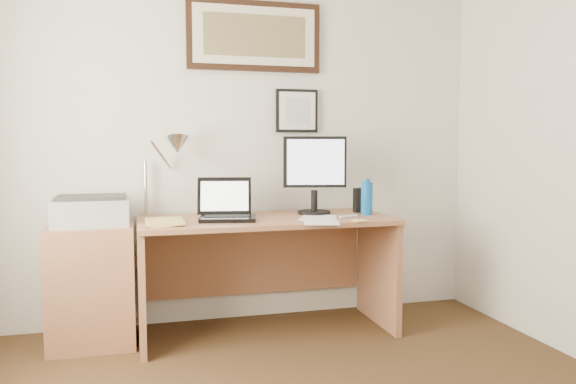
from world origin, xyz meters
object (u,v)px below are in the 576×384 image
object	(u,v)px
water_bottle	(367,198)
lcd_monitor	(315,171)
laptop	(227,210)
desk	(264,252)
book	(145,223)
side_cabinet	(92,286)
printer	(92,211)

from	to	relation	value
water_bottle	lcd_monitor	xyz separation A→B (m)	(-0.32, 0.12, 0.18)
laptop	lcd_monitor	xyz separation A→B (m)	(0.61, 0.11, 0.23)
water_bottle	desk	size ratio (longest dim) A/B	0.14
desk	laptop	bearing A→B (deg)	-158.60
book	side_cabinet	bearing A→B (deg)	152.92
printer	book	bearing A→B (deg)	-32.74
desk	laptop	distance (m)	0.40
book	lcd_monitor	size ratio (longest dim) A/B	0.58
water_bottle	desk	distance (m)	0.77
side_cabinet	desk	world-z (taller)	desk
side_cabinet	water_bottle	size ratio (longest dim) A/B	3.35
desk	lcd_monitor	xyz separation A→B (m)	(0.35, 0.01, 0.53)
lcd_monitor	printer	size ratio (longest dim) A/B	1.18
desk	laptop	world-z (taller)	laptop
book	printer	size ratio (longest dim) A/B	0.68
desk	printer	bearing A→B (deg)	179.92
water_bottle	side_cabinet	bearing A→B (deg)	177.48
laptop	side_cabinet	bearing A→B (deg)	175.37
side_cabinet	book	xyz separation A→B (m)	(0.32, -0.16, 0.40)
side_cabinet	book	distance (m)	0.53
book	printer	world-z (taller)	printer
water_bottle	desk	world-z (taller)	water_bottle
laptop	lcd_monitor	distance (m)	0.66
side_cabinet	laptop	xyz separation A→B (m)	(0.81, -0.07, 0.44)
side_cabinet	lcd_monitor	size ratio (longest dim) A/B	1.40
lcd_monitor	water_bottle	bearing A→B (deg)	-20.90
water_bottle	lcd_monitor	size ratio (longest dim) A/B	0.42
book	printer	bearing A→B (deg)	147.26
laptop	printer	world-z (taller)	laptop
laptop	printer	bearing A→B (deg)	172.73
lcd_monitor	book	bearing A→B (deg)	-169.25
water_bottle	desk	xyz separation A→B (m)	(-0.68, 0.11, -0.34)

